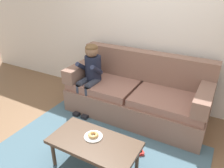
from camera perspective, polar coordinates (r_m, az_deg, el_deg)
The scene contains 9 objects.
ground at distance 3.04m, azimuth -0.98°, elevation -15.19°, with size 10.00×10.00×0.00m, color brown.
wall_back at distance 3.62m, azimuth 10.42°, elevation 15.99°, with size 8.00×0.10×2.80m, color silver.
area_rug at distance 2.88m, azimuth -3.59°, elevation -17.94°, with size 2.52×1.65×0.01m, color #476675.
couch at distance 3.46m, azimuth 6.54°, elevation -2.76°, with size 2.15×0.90×0.97m.
coffee_table at distance 2.51m, azimuth -4.69°, elevation -15.42°, with size 1.00×0.52×0.39m.
person_child at distance 3.47m, azimuth -5.65°, elevation 3.27°, with size 0.34×0.58×1.10m.
plate at distance 2.54m, azimuth -4.89°, elevation -13.51°, with size 0.21×0.21×0.01m, color white.
donut at distance 2.52m, azimuth -4.91°, elevation -13.07°, with size 0.12×0.12×0.04m, color tan.
toy_controller at distance 2.91m, azimuth 6.25°, elevation -17.10°, with size 0.23×0.09×0.05m.
Camera 1 is at (1.16, -1.98, 2.01)m, focal length 35.02 mm.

